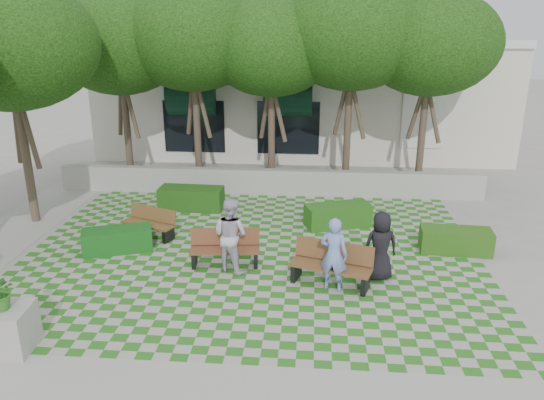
# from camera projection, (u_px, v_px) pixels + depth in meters

# --- Properties ---
(ground) EXTENTS (90.00, 90.00, 0.00)m
(ground) POSITION_uv_depth(u_px,v_px,m) (247.00, 272.00, 13.16)
(ground) COLOR gray
(ground) RESTS_ON ground
(lawn) EXTENTS (12.00, 12.00, 0.00)m
(lawn) POSITION_uv_depth(u_px,v_px,m) (252.00, 255.00, 14.10)
(lawn) COLOR #2B721E
(lawn) RESTS_ON ground
(retaining_wall) EXTENTS (15.00, 0.36, 0.90)m
(retaining_wall) POSITION_uv_depth(u_px,v_px,m) (268.00, 182.00, 18.86)
(retaining_wall) COLOR #9E9B93
(retaining_wall) RESTS_ON ground
(bench_east) EXTENTS (2.01, 1.19, 1.00)m
(bench_east) POSITION_uv_depth(u_px,v_px,m) (331.00, 265.00, 12.45)
(bench_east) COLOR brown
(bench_east) RESTS_ON ground
(bench_mid) EXTENTS (1.80, 0.75, 0.92)m
(bench_mid) POSITION_uv_depth(u_px,v_px,m) (225.00, 248.00, 13.45)
(bench_mid) COLOR brown
(bench_mid) RESTS_ON ground
(bench_west) EXTENTS (1.69, 1.12, 0.84)m
(bench_west) POSITION_uv_depth(u_px,v_px,m) (150.00, 223.00, 15.21)
(bench_west) COLOR brown
(bench_west) RESTS_ON ground
(hedge_east) EXTENTS (1.89, 0.86, 0.65)m
(hedge_east) POSITION_uv_depth(u_px,v_px,m) (456.00, 241.00, 14.22)
(hedge_east) COLOR #234F15
(hedge_east) RESTS_ON ground
(hedge_midright) EXTENTS (2.09, 1.38, 0.68)m
(hedge_midright) POSITION_uv_depth(u_px,v_px,m) (338.00, 215.00, 15.97)
(hedge_midright) COLOR #1F5115
(hedge_midright) RESTS_ON ground
(hedge_midleft) EXTENTS (2.11, 0.92, 0.72)m
(hedge_midleft) POSITION_uv_depth(u_px,v_px,m) (191.00, 198.00, 17.41)
(hedge_midleft) COLOR #1A4512
(hedge_midleft) RESTS_ON ground
(hedge_west) EXTENTS (1.94, 1.28, 0.63)m
(hedge_west) POSITION_uv_depth(u_px,v_px,m) (118.00, 240.00, 14.28)
(hedge_west) COLOR #144C18
(hedge_west) RESTS_ON ground
(planter_front) EXTENTS (0.94, 0.94, 1.58)m
(planter_front) POSITION_uv_depth(u_px,v_px,m) (6.00, 320.00, 9.91)
(planter_front) COLOR #9E9B93
(planter_front) RESTS_ON ground
(person_blue) EXTENTS (0.74, 0.60, 1.78)m
(person_blue) POSITION_uv_depth(u_px,v_px,m) (334.00, 254.00, 12.06)
(person_blue) COLOR #778DD9
(person_blue) RESTS_ON ground
(person_dark) EXTENTS (0.93, 0.71, 1.71)m
(person_dark) POSITION_uv_depth(u_px,v_px,m) (381.00, 246.00, 12.59)
(person_dark) COLOR black
(person_dark) RESTS_ON ground
(person_white) EXTENTS (1.15, 1.07, 1.89)m
(person_white) POSITION_uv_depth(u_px,v_px,m) (231.00, 235.00, 12.99)
(person_white) COLOR silver
(person_white) RESTS_ON ground
(tree_row) EXTENTS (17.70, 13.40, 7.41)m
(tree_row) POSITION_uv_depth(u_px,v_px,m) (210.00, 44.00, 17.21)
(tree_row) COLOR #47382B
(tree_row) RESTS_ON ground
(building) EXTENTS (18.00, 8.92, 5.15)m
(building) POSITION_uv_depth(u_px,v_px,m) (301.00, 93.00, 25.53)
(building) COLOR beige
(building) RESTS_ON ground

